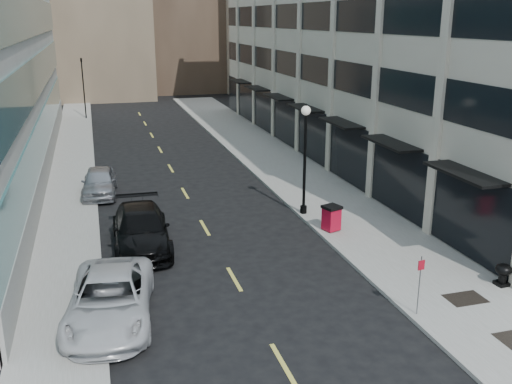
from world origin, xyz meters
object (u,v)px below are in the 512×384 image
traffic_signal (81,62)px  car_black_pickup (141,229)px  car_silver_sedan (99,182)px  urn_planter (503,272)px  lamppost (305,150)px  sign_post (420,277)px  trash_bin (331,217)px  car_white_van (110,299)px

traffic_signal → car_black_pickup: size_ratio=1.16×
car_silver_sedan → car_black_pickup: bearing=-75.5°
car_black_pickup → car_silver_sedan: 8.83m
car_black_pickup → urn_planter: size_ratio=6.93×
car_black_pickup → lamppost: 9.13m
traffic_signal → sign_post: (10.80, -44.70, -4.16)m
car_silver_sedan → trash_bin: (10.47, -9.42, 0.01)m
car_white_van → lamppost: bearing=47.1°
car_white_van → urn_planter: 14.49m
lamppost → urn_planter: bearing=-66.6°
car_black_pickup → sign_post: size_ratio=2.79×
car_black_pickup → urn_planter: bearing=-30.1°
car_silver_sedan → lamppost: size_ratio=0.83×
trash_bin → car_white_van: bearing=-169.8°
urn_planter → car_black_pickup: bearing=148.2°
car_white_van → sign_post: size_ratio=2.76×
traffic_signal → urn_planter: bearing=-70.9°
car_black_pickup → lamppost: (8.50, 2.01, 2.64)m
trash_bin → sign_post: 8.32m
sign_post → traffic_signal: bearing=97.7°
car_white_van → car_silver_sedan: 15.00m
car_silver_sedan → sign_post: size_ratio=2.20×
trash_bin → sign_post: (-0.37, -8.28, 0.74)m
car_white_van → urn_planter: (14.40, -1.63, -0.15)m
traffic_signal → car_silver_sedan: size_ratio=1.48×
trash_bin → car_black_pickup: bearing=157.4°
lamppost → sign_post: 11.20m
lamppost → urn_planter: size_ratio=6.63×
car_black_pickup → urn_planter: (12.80, -7.95, -0.19)m
car_black_pickup → lamppost: lamppost is taller
traffic_signal → lamppost: size_ratio=1.22×
traffic_signal → car_black_pickup: bearing=-86.3°
car_white_van → trash_bin: (10.47, 5.58, -0.01)m
traffic_signal → car_white_van: (0.70, -42.00, -4.89)m
car_black_pickup → trash_bin: bearing=-3.1°
traffic_signal → car_black_pickup: (2.30, -35.69, -4.85)m
trash_bin → car_silver_sedan: bearing=120.2°
traffic_signal → car_white_van: size_ratio=1.18×
trash_bin → lamppost: (-0.37, 2.75, 2.70)m
lamppost → traffic_signal: bearing=107.8°
car_white_van → car_black_pickup: bearing=83.3°
car_silver_sedan → urn_planter: size_ratio=5.47×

